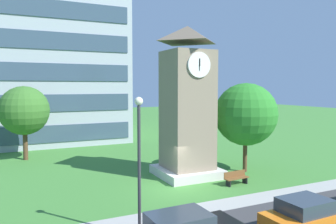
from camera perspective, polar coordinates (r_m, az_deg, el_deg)
ground_plane at (r=21.84m, az=1.33°, el=-12.95°), size 160.00×160.00×0.00m
kerb_strip at (r=18.75m, az=6.70°, el=-15.94°), size 120.00×1.60×0.01m
office_building at (r=44.10m, az=-18.70°, el=8.17°), size 14.88×15.19×19.20m
clock_tower at (r=23.99m, az=3.33°, el=0.38°), size 4.22×4.22×10.79m
park_bench at (r=22.96m, az=11.59°, el=-10.97°), size 1.83×0.62×0.88m
street_lamp at (r=14.28m, az=-4.98°, el=-6.77°), size 0.36×0.36×6.07m
tree_near_tower at (r=31.95m, az=-23.41°, el=0.20°), size 4.33×4.33×6.56m
tree_by_building at (r=25.87m, az=13.17°, el=-0.39°), size 4.74×4.74×6.78m
parked_car_orange at (r=16.29m, az=22.71°, el=-16.23°), size 4.15×2.08×1.69m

